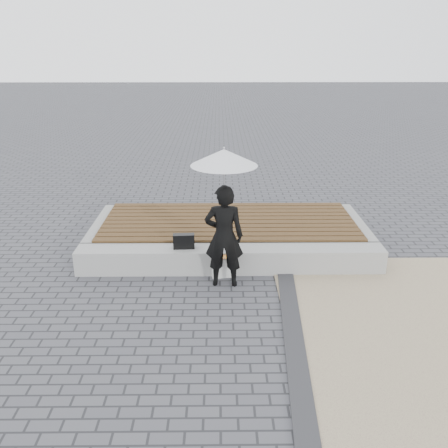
% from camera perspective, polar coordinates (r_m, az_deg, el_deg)
% --- Properties ---
extents(ground, '(80.00, 80.00, 0.00)m').
position_cam_1_polar(ground, '(6.59, 1.08, -11.63)').
color(ground, '#46464B').
rests_on(ground, ground).
extents(edging_band, '(0.61, 5.20, 0.04)m').
position_cam_1_polar(edging_band, '(6.23, 8.33, -13.81)').
color(edging_band, '#2C2C2F').
rests_on(edging_band, ground).
extents(seating_ledge, '(5.00, 0.45, 0.40)m').
position_cam_1_polar(seating_ledge, '(7.90, 0.77, -4.15)').
color(seating_ledge, gray).
rests_on(seating_ledge, ground).
extents(timber_platform, '(5.00, 2.00, 0.40)m').
position_cam_1_polar(timber_platform, '(9.00, 0.59, -0.92)').
color(timber_platform, gray).
rests_on(timber_platform, ground).
extents(timber_decking, '(4.60, 2.00, 0.04)m').
position_cam_1_polar(timber_decking, '(8.92, 0.60, 0.39)').
color(timber_decking, brown).
rests_on(timber_decking, timber_platform).
extents(woman, '(0.60, 0.40, 1.60)m').
position_cam_1_polar(woman, '(7.21, 0.00, -1.47)').
color(woman, black).
rests_on(woman, ground).
extents(parasol, '(0.96, 0.96, 1.22)m').
position_cam_1_polar(parasol, '(6.84, 0.00, 7.88)').
color(parasol, '#A6A6AA').
rests_on(parasol, ground).
extents(handbag, '(0.35, 0.14, 0.24)m').
position_cam_1_polar(handbag, '(7.78, -4.77, -2.05)').
color(handbag, black).
rests_on(handbag, seating_ledge).
extents(canvas_tote, '(0.37, 0.19, 0.37)m').
position_cam_1_polar(canvas_tote, '(7.70, -0.11, -4.96)').
color(canvas_tote, silver).
rests_on(canvas_tote, ground).
extents(magazine, '(0.31, 0.24, 0.01)m').
position_cam_1_polar(magazine, '(7.57, -0.11, -3.83)').
color(magazine, '#CC452B').
rests_on(magazine, canvas_tote).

